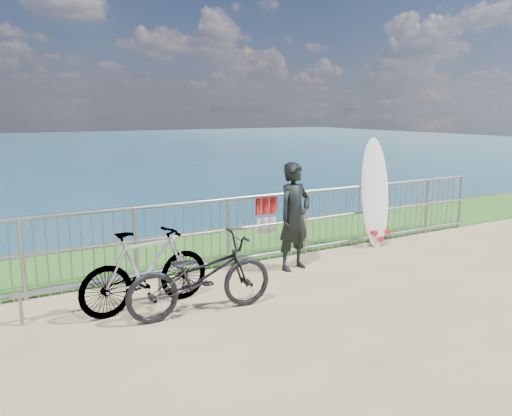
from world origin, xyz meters
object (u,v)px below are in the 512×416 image
surfboard (375,196)px  bicycle_far (146,269)px  surfer (294,217)px  bicycle_near (201,276)px

surfboard → bicycle_far: 4.71m
surfer → bicycle_near: bearing=-167.2°
surfboard → bicycle_near: size_ratio=1.08×
surfboard → bicycle_far: bearing=-169.0°
surfboard → bicycle_far: size_ratio=1.16×
surfboard → bicycle_far: (-4.61, -0.89, -0.40)m
surfer → surfboard: size_ratio=0.85×
surfboard → bicycle_near: bearing=-161.3°
bicycle_far → bicycle_near: bearing=-139.8°
surfer → bicycle_far: bearing=177.7°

